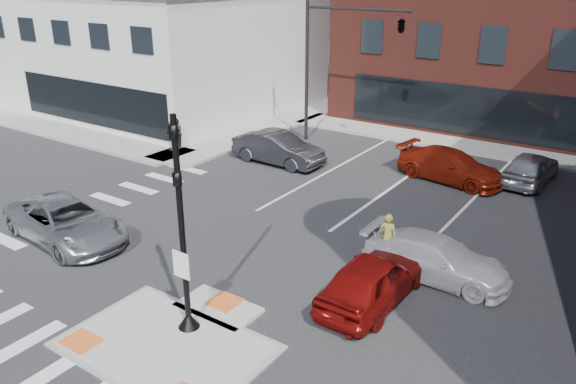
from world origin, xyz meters
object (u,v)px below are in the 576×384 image
Objects in this scene: bg_car_dark at (278,148)px; bg_car_red at (450,166)px; white_pickup at (436,258)px; cyclist at (387,251)px; silver_suv at (66,222)px; bg_car_silver at (531,168)px; red_sedan at (373,279)px; pedestrian_b at (172,136)px; pedestrian_a at (176,134)px.

bg_car_red is at bearing -71.50° from bg_car_dark.
white_pickup is at bearing -153.60° from bg_car_red.
bg_car_red is 2.52× the size of cyclist.
bg_car_dark is at bearing 58.27° from white_pickup.
bg_car_dark is 2.42× the size of cyclist.
bg_car_red is (9.37, 14.05, -0.02)m from silver_suv.
silver_suv reaches higher than bg_car_silver.
silver_suv is 2.69× the size of cyclist.
pedestrian_b is at bearing -24.06° from red_sedan.
red_sedan is 2.26× the size of cyclist.
red_sedan is at bearing -70.41° from silver_suv.
pedestrian_a reaches higher than pedestrian_b.
pedestrian_a is (-17.00, -5.83, 0.25)m from bg_car_silver.
cyclist is at bearing -59.97° from silver_suv.
cyclist reaches higher than bg_car_red.
bg_car_silver is (12.55, 15.88, -0.01)m from silver_suv.
silver_suv is 10.99m from pedestrian_a.
pedestrian_b reaches higher than bg_car_dark.
bg_car_dark is (-9.80, 8.96, 0.03)m from red_sedan.
bg_car_silver is (11.30, 4.33, -0.06)m from bg_car_dark.
white_pickup is at bearing -119.57° from bg_car_dark.
red_sedan is (11.05, 2.60, 0.02)m from silver_suv.
cyclist reaches higher than red_sedan.
pedestrian_b is (0.00, -0.31, -0.03)m from pedestrian_a.
bg_car_dark reaches higher than silver_suv.
pedestrian_b is at bearing 117.01° from bg_car_red.
pedestrian_b is at bearing 22.96° from bg_car_silver.
bg_car_dark is 3.01× the size of pedestrian_b.
cyclist is (-1.53, -0.43, -0.01)m from white_pickup.
bg_car_dark is 8.50m from bg_car_red.
red_sedan is 0.90× the size of bg_car_red.
white_pickup is at bearing -112.00° from red_sedan.
silver_suv is 1.19× the size of red_sedan.
bg_car_dark reaches higher than red_sedan.
red_sedan is at bearing -161.98° from bg_car_red.
white_pickup is (1.03, 2.45, -0.09)m from red_sedan.
bg_car_red is at bearing 33.09° from bg_car_silver.
red_sedan is 0.96× the size of white_pickup.
bg_car_dark is 1.12× the size of bg_car_silver.
pedestrian_a is (-16.53, 5.00, 0.30)m from white_pickup.
silver_suv is 1.24× the size of bg_car_silver.
cyclist is 1.24× the size of pedestrian_b.
cyclist reaches higher than white_pickup.
silver_suv is at bearing 175.28° from bg_car_dark.
bg_car_red is 14.48m from pedestrian_b.
bg_car_red is at bearing -27.35° from silver_suv.
silver_suv is 20.24m from bg_car_silver.
white_pickup is 0.97× the size of bg_car_dark.
bg_car_dark is at bearing 116.78° from bg_car_red.
bg_car_dark is 5.90m from pedestrian_a.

